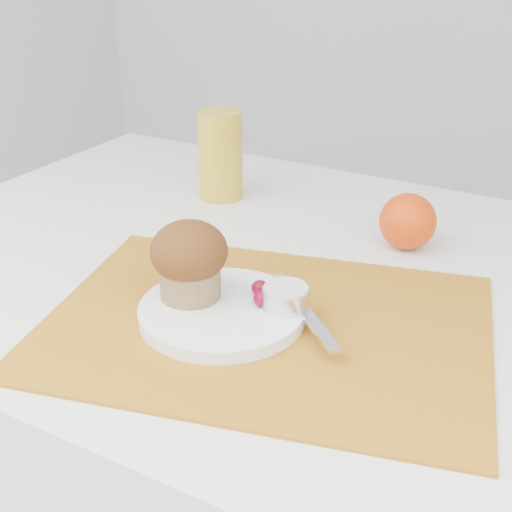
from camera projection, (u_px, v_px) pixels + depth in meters
The scene contains 11 objects.
table at pixel (291, 486), 1.11m from camera, with size 1.20×0.80×0.75m, color white.
placemat at pixel (266, 325), 0.82m from camera, with size 0.50×0.37×0.00m, color #B17018.
plate at pixel (222, 312), 0.82m from camera, with size 0.19×0.19×0.02m, color white.
ramekin at pixel (286, 298), 0.81m from camera, with size 0.05×0.05×0.02m, color silver.
cream at pixel (286, 289), 0.81m from camera, with size 0.05×0.05×0.01m, color silver.
raspberry_near at pixel (260, 288), 0.84m from camera, with size 0.02×0.02×0.02m, color #500212.
raspberry_far at pixel (263, 298), 0.82m from camera, with size 0.02×0.02×0.02m, color #520216.
butter_knife at pixel (304, 310), 0.81m from camera, with size 0.18×0.01×0.00m, color silver.
orange at pixel (408, 222), 0.99m from camera, with size 0.08×0.08×0.08m, color #E64708.
juice_glass at pixel (220, 155), 1.15m from camera, with size 0.07×0.07×0.14m, color gold.
muffin at pixel (189, 259), 0.82m from camera, with size 0.09×0.09×0.09m.
Camera 1 is at (0.36, -0.70, 1.18)m, focal length 50.00 mm.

